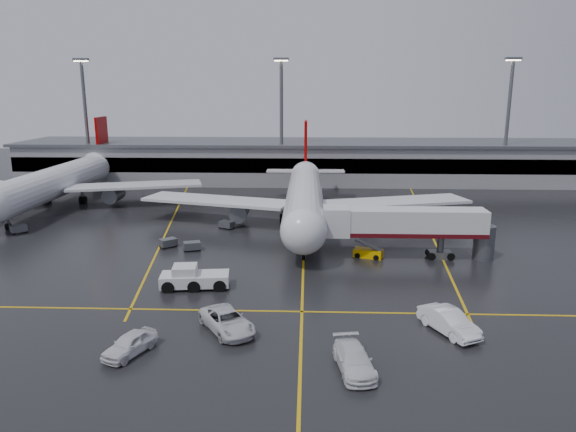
{
  "coord_description": "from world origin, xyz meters",
  "views": [
    {
      "loc": [
        0.42,
        -65.86,
        19.28
      ],
      "look_at": [
        -2.0,
        -2.0,
        4.0
      ],
      "focal_mm": 32.95,
      "sensor_mm": 36.0,
      "label": 1
    }
  ],
  "objects": [
    {
      "name": "baggage_cart_b",
      "position": [
        -17.05,
        -2.76,
        0.63
      ],
      "size": [
        2.37,
        2.27,
        1.12
      ],
      "color": "#595B60",
      "rests_on": "ground"
    },
    {
      "name": "second_airliner",
      "position": [
        -42.0,
        21.7,
        4.21
      ],
      "size": [
        48.8,
        45.6,
        14.1
      ],
      "color": "silver",
      "rests_on": "ground"
    },
    {
      "name": "service_van_b",
      "position": [
        3.79,
        -31.96,
        0.82
      ],
      "size": [
        3.15,
        5.93,
        1.64
      ],
      "primitive_type": "imported",
      "rotation": [
        0.0,
        0.0,
        0.16
      ],
      "color": "white",
      "rests_on": "ground"
    },
    {
      "name": "baggage_cart_c",
      "position": [
        -11.07,
        6.73,
        0.63
      ],
      "size": [
        2.38,
        2.1,
        1.12
      ],
      "color": "#595B60",
      "rests_on": "ground"
    },
    {
      "name": "apron_line_stop",
      "position": [
        0.0,
        -22.0,
        0.01
      ],
      "size": [
        60.0,
        0.25,
        0.02
      ],
      "primitive_type": "cube",
      "color": "gold",
      "rests_on": "ground"
    },
    {
      "name": "light_mast_mid",
      "position": [
        -5.0,
        42.0,
        14.47
      ],
      "size": [
        3.0,
        1.2,
        25.45
      ],
      "color": "#595B60",
      "rests_on": "ground"
    },
    {
      "name": "ground",
      "position": [
        0.0,
        0.0,
        0.0
      ],
      "size": [
        220.0,
        220.0,
        0.0
      ],
      "primitive_type": "plane",
      "color": "black",
      "rests_on": "ground"
    },
    {
      "name": "baggage_cart_a",
      "position": [
        -13.75,
        -4.04,
        0.63
      ],
      "size": [
        2.3,
        1.84,
        1.12
      ],
      "color": "#595B60",
      "rests_on": "ground"
    },
    {
      "name": "light_mast_left",
      "position": [
        -45.0,
        42.0,
        14.47
      ],
      "size": [
        3.0,
        1.2,
        25.45
      ],
      "color": "#595B60",
      "rests_on": "ground"
    },
    {
      "name": "apron_line_left",
      "position": [
        -20.0,
        10.0,
        0.01
      ],
      "size": [
        9.99,
        69.35,
        0.02
      ],
      "primitive_type": "cube",
      "rotation": [
        0.0,
        0.0,
        0.14
      ],
      "color": "gold",
      "rests_on": "ground"
    },
    {
      "name": "jet_bridge",
      "position": [
        11.87,
        -6.0,
        3.93
      ],
      "size": [
        19.9,
        3.4,
        6.05
      ],
      "color": "silver",
      "rests_on": "ground"
    },
    {
      "name": "baggage_cart_e",
      "position": [
        -39.47,
        3.23,
        0.63
      ],
      "size": [
        2.35,
        2.31,
        1.12
      ],
      "color": "#595B60",
      "rests_on": "ground"
    },
    {
      "name": "light_mast_right",
      "position": [
        40.0,
        42.0,
        14.47
      ],
      "size": [
        3.0,
        1.2,
        25.45
      ],
      "color": "#595B60",
      "rests_on": "ground"
    },
    {
      "name": "service_van_a",
      "position": [
        -6.08,
        -26.08,
        0.87
      ],
      "size": [
        5.82,
        6.81,
        1.74
      ],
      "primitive_type": "imported",
      "rotation": [
        0.0,
        0.0,
        0.58
      ],
      "color": "silver",
      "rests_on": "ground"
    },
    {
      "name": "belt_loader",
      "position": [
        7.63,
        -5.93,
        0.52
      ],
      "size": [
        3.61,
        2.45,
        2.11
      ],
      "color": "#ECAC00",
      "rests_on": "ground"
    },
    {
      "name": "terminal",
      "position": [
        0.0,
        47.93,
        4.32
      ],
      "size": [
        122.0,
        19.0,
        8.6
      ],
      "color": "gray",
      "rests_on": "ground"
    },
    {
      "name": "apron_line_right",
      "position": [
        18.0,
        10.0,
        0.01
      ],
      "size": [
        7.57,
        69.64,
        0.02
      ],
      "primitive_type": "cube",
      "rotation": [
        0.0,
        0.0,
        -0.1
      ],
      "color": "gold",
      "rests_on": "ground"
    },
    {
      "name": "main_airliner",
      "position": [
        0.0,
        9.7,
        4.21
      ],
      "size": [
        48.8,
        45.6,
        14.1
      ],
      "color": "silver",
      "rests_on": "ground"
    },
    {
      "name": "pushback_tractor",
      "position": [
        -10.96,
        -16.47,
        0.96
      ],
      "size": [
        7.0,
        3.56,
        2.41
      ],
      "color": "silver",
      "rests_on": "ground"
    },
    {
      "name": "service_van_c",
      "position": [
        11.99,
        -25.65,
        0.96
      ],
      "size": [
        4.4,
        6.13,
        1.92
      ],
      "primitive_type": "imported",
      "rotation": [
        0.0,
        0.0,
        0.46
      ],
      "color": "white",
      "rests_on": "ground"
    },
    {
      "name": "service_van_d",
      "position": [
        -12.77,
        -30.21,
        0.81
      ],
      "size": [
        3.7,
        5.11,
        1.62
      ],
      "primitive_type": "imported",
      "rotation": [
        0.0,
        0.0,
        -0.43
      ],
      "color": "silver",
      "rests_on": "ground"
    },
    {
      "name": "apron_line_centre",
      "position": [
        0.0,
        0.0,
        0.01
      ],
      "size": [
        0.25,
        90.0,
        0.02
      ],
      "primitive_type": "cube",
      "color": "gold",
      "rests_on": "ground"
    }
  ]
}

